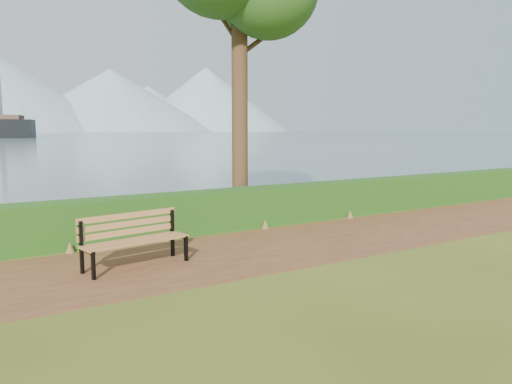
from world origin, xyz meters
TOP-DOWN VIEW (x-y plane):
  - ground at (0.00, 0.00)m, footprint 140.00×140.00m
  - path at (0.00, 0.30)m, footprint 40.00×3.40m
  - hedge at (0.00, 2.60)m, footprint 32.00×0.85m
  - bench at (-2.39, 0.40)m, footprint 2.05×0.90m

SIDE VIEW (x-z plane):
  - ground at x=0.00m, z-range 0.00..0.00m
  - path at x=0.00m, z-range 0.00..0.01m
  - hedge at x=0.00m, z-range 0.00..1.00m
  - bench at x=-2.39m, z-range 0.08..1.07m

